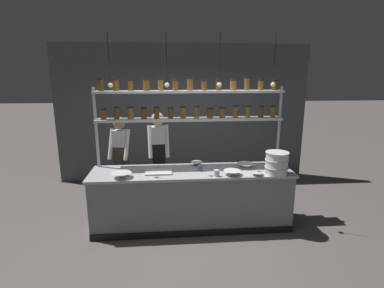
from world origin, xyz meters
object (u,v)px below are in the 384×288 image
at_px(prep_bowl_near_left, 246,166).
at_px(prep_bowl_near_right, 232,173).
at_px(container_stack, 277,163).
at_px(chef_center, 159,154).
at_px(prep_bowl_center_back, 197,163).
at_px(serving_cup_by_board, 200,168).
at_px(serving_cup_front, 217,173).
at_px(prep_bowl_far_left, 121,175).
at_px(chef_left, 121,157).
at_px(cutting_board, 159,172).
at_px(prep_bowl_center_front, 257,174).
at_px(spice_shelf_unit, 190,107).

height_order(prep_bowl_near_left, prep_bowl_near_right, prep_bowl_near_left).
bearing_deg(container_stack, chef_center, 152.42).
height_order(chef_center, container_stack, chef_center).
height_order(prep_bowl_center_back, serving_cup_by_board, serving_cup_by_board).
bearing_deg(serving_cup_front, prep_bowl_far_left, 177.65).
bearing_deg(chef_left, cutting_board, -34.54).
relative_size(container_stack, prep_bowl_near_left, 1.29).
distance_m(prep_bowl_center_front, prep_bowl_near_right, 0.37).
xyz_separation_m(cutting_board, prep_bowl_far_left, (-0.53, -0.16, 0.03)).
bearing_deg(cutting_board, container_stack, -6.19).
bearing_deg(prep_bowl_near_right, chef_left, 150.86).
distance_m(spice_shelf_unit, prep_bowl_near_left, 1.28).
bearing_deg(prep_bowl_near_left, spice_shelf_unit, 163.44).
bearing_deg(prep_bowl_far_left, prep_bowl_center_back, 23.74).
bearing_deg(prep_bowl_far_left, prep_bowl_near_left, 8.93).
height_order(cutting_board, prep_bowl_center_front, prep_bowl_center_front).
bearing_deg(chef_left, chef_center, 9.39).
xyz_separation_m(prep_bowl_near_left, prep_bowl_center_back, (-0.76, 0.20, -0.01)).
distance_m(spice_shelf_unit, cutting_board, 1.13).
height_order(prep_bowl_near_right, serving_cup_by_board, serving_cup_by_board).
height_order(chef_left, container_stack, chef_left).
height_order(spice_shelf_unit, container_stack, spice_shelf_unit).
relative_size(prep_bowl_near_left, prep_bowl_center_front, 1.60).
bearing_deg(prep_bowl_near_right, cutting_board, 170.54).
relative_size(prep_bowl_far_left, serving_cup_front, 2.99).
xyz_separation_m(prep_bowl_center_front, serving_cup_front, (-0.60, 0.01, 0.03)).
bearing_deg(cutting_board, prep_bowl_center_back, 29.11).
distance_m(cutting_board, prep_bowl_near_right, 1.10).
distance_m(spice_shelf_unit, chef_center, 1.05).
distance_m(prep_bowl_center_front, prep_bowl_far_left, 1.99).
relative_size(chef_center, serving_cup_by_board, 16.57).
height_order(chef_center, prep_bowl_near_left, chef_center).
bearing_deg(chef_left, prep_bowl_center_front, -10.66).
bearing_deg(prep_bowl_near_left, prep_bowl_far_left, -171.07).
bearing_deg(serving_cup_front, prep_bowl_near_right, 8.96).
xyz_separation_m(spice_shelf_unit, cutting_board, (-0.50, -0.40, -0.93)).
relative_size(chef_center, container_stack, 5.06).
relative_size(container_stack, prep_bowl_far_left, 1.22).
bearing_deg(cutting_board, prep_bowl_far_left, -163.06).
bearing_deg(container_stack, cutting_board, 173.81).
height_order(spice_shelf_unit, prep_bowl_far_left, spice_shelf_unit).
bearing_deg(prep_bowl_center_front, prep_bowl_near_right, 172.03).
distance_m(chef_left, prep_bowl_center_back, 1.37).
distance_m(prep_bowl_near_left, prep_bowl_near_right, 0.43).
bearing_deg(spice_shelf_unit, chef_left, 161.01).
relative_size(prep_bowl_center_back, prep_bowl_near_right, 0.79).
relative_size(cutting_board, prep_bowl_center_front, 2.40).
height_order(spice_shelf_unit, chef_left, spice_shelf_unit).
xyz_separation_m(prep_bowl_near_left, prep_bowl_far_left, (-1.91, -0.30, 0.00)).
height_order(spice_shelf_unit, prep_bowl_center_back, spice_shelf_unit).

